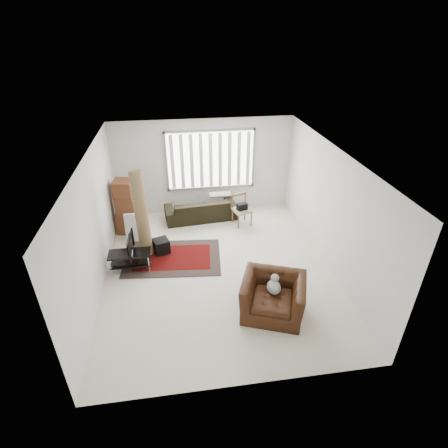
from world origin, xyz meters
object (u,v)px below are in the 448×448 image
(tv_stand, at_px, (130,258))
(side_chair, at_px, (242,209))
(sofa, at_px, (201,206))
(armchair, at_px, (273,294))
(moving_boxes, at_px, (127,208))

(tv_stand, relative_size, side_chair, 1.07)
(tv_stand, distance_m, sofa, 2.83)
(armchair, bearing_deg, tv_stand, 168.70)
(moving_boxes, distance_m, sofa, 2.03)
(sofa, bearing_deg, armchair, 98.99)
(moving_boxes, relative_size, armchair, 0.99)
(sofa, relative_size, armchair, 1.37)
(tv_stand, bearing_deg, moving_boxes, 95.58)
(moving_boxes, bearing_deg, side_chair, -1.32)
(tv_stand, xyz_separation_m, sofa, (1.79, 2.19, 0.05))
(tv_stand, distance_m, side_chair, 3.35)
(side_chair, xyz_separation_m, armchair, (-0.06, -3.48, -0.04))
(tv_stand, distance_m, armchair, 3.32)
(moving_boxes, distance_m, side_chair, 3.06)
(tv_stand, xyz_separation_m, armchair, (2.81, -1.77, 0.11))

